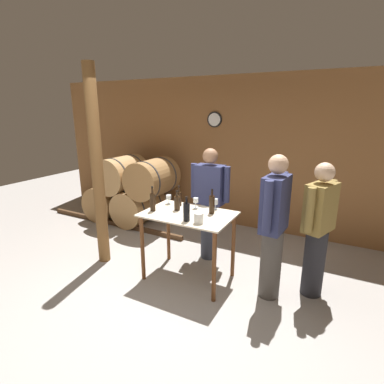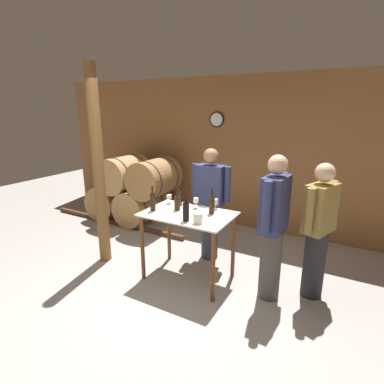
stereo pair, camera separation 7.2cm
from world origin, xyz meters
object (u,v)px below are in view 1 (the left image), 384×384
at_px(wine_bottle_left, 179,198).
at_px(wine_bottle_far_right, 212,204).
at_px(wine_bottle_far_left, 153,201).
at_px(person_host, 274,225).
at_px(wooden_post, 97,169).
at_px(person_visitor_with_scarf, 318,228).
at_px(wine_bottle_center, 177,203).
at_px(ice_bucket, 199,218).
at_px(wine_glass_near_center, 196,201).
at_px(wine_glass_near_right, 216,202).
at_px(wine_glass_near_left, 169,197).
at_px(wine_bottle_right, 187,211).
at_px(person_visitor_bearded, 210,202).

height_order(wine_bottle_left, wine_bottle_far_right, wine_bottle_far_right).
relative_size(wine_bottle_far_left, person_host, 0.19).
relative_size(wooden_post, wine_bottle_left, 9.86).
height_order(wooden_post, person_visitor_with_scarf, wooden_post).
height_order(wine_bottle_center, ice_bucket, wine_bottle_center).
distance_m(wine_glass_near_center, wine_glass_near_right, 0.25).
xyz_separation_m(wine_bottle_center, person_host, (1.21, 0.05, -0.10)).
relative_size(wine_bottle_left, wine_glass_near_left, 2.20).
distance_m(wine_bottle_far_right, wine_glass_near_center, 0.28).
distance_m(wooden_post, wine_glass_near_left, 1.03).
height_order(wine_glass_near_center, person_host, person_host).
height_order(wine_bottle_far_right, wine_glass_near_right, wine_bottle_far_right).
bearing_deg(wine_glass_near_left, wine_glass_near_right, 8.08).
xyz_separation_m(wine_bottle_right, wine_glass_near_right, (0.13, 0.54, -0.02)).
bearing_deg(wine_bottle_far_right, wine_glass_near_center, 162.32).
xyz_separation_m(wine_bottle_left, person_visitor_with_scarf, (1.72, 0.16, -0.16)).
xyz_separation_m(wine_bottle_far_right, person_host, (0.77, -0.04, -0.12)).
bearing_deg(wine_glass_near_right, ice_bucket, -86.89).
height_order(wine_bottle_left, person_host, person_host).
height_order(wine_glass_near_right, ice_bucket, wine_glass_near_right).
relative_size(wine_glass_near_center, person_visitor_with_scarf, 0.09).
relative_size(wine_glass_near_left, person_visitor_bearded, 0.08).
bearing_deg(ice_bucket, wine_bottle_far_right, 90.81).
height_order(wine_glass_near_left, person_visitor_bearded, person_visitor_bearded).
relative_size(wine_bottle_left, wine_bottle_far_right, 0.88).
distance_m(wine_bottle_far_right, wine_glass_near_left, 0.68).
xyz_separation_m(wine_bottle_right, wine_glass_near_left, (-0.52, 0.45, -0.02)).
xyz_separation_m(wine_bottle_far_right, ice_bucket, (0.01, -0.37, -0.06)).
distance_m(wine_glass_near_right, person_visitor_bearded, 0.42).
distance_m(wine_glass_near_right, person_host, 0.83).
distance_m(person_host, person_visitor_bearded, 1.16).
bearing_deg(person_visitor_with_scarf, wooden_post, -168.98).
bearing_deg(wine_bottle_center, person_host, 2.47).
xyz_separation_m(wine_bottle_center, wine_glass_near_left, (-0.23, 0.17, -0.01)).
distance_m(wine_bottle_far_left, ice_bucket, 0.71).
distance_m(wine_bottle_far_left, wine_glass_near_left, 0.34).
relative_size(wine_bottle_right, wine_glass_near_left, 2.36).
bearing_deg(person_visitor_bearded, wine_glass_near_left, -134.72).
bearing_deg(wooden_post, wine_glass_near_center, 16.43).
distance_m(person_visitor_with_scarf, person_visitor_bearded, 1.49).
xyz_separation_m(wine_glass_near_left, wine_glass_near_right, (0.65, 0.09, 0.00)).
height_order(wine_glass_near_center, person_visitor_with_scarf, person_visitor_with_scarf).
distance_m(wine_bottle_right, wine_glass_near_right, 0.56).
bearing_deg(wine_bottle_far_left, person_visitor_with_scarf, 14.74).
bearing_deg(wine_bottle_far_right, wine_bottle_left, 171.15).
relative_size(wine_bottle_center, person_host, 0.15).
relative_size(wine_bottle_far_right, person_visitor_bearded, 0.19).
xyz_separation_m(wine_bottle_far_left, wine_bottle_center, (0.25, 0.17, -0.03)).
distance_m(wine_bottle_left, wine_bottle_center, 0.18).
relative_size(wine_bottle_center, ice_bucket, 2.12).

